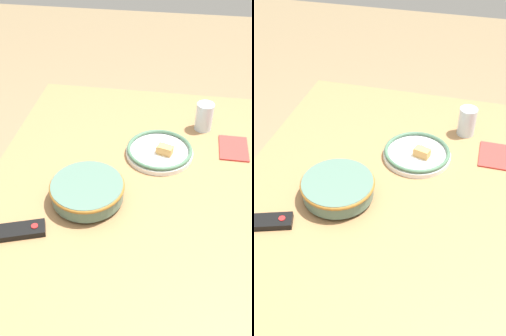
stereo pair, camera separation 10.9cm
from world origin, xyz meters
The scene contains 7 objects.
ground_plane centered at (0.00, 0.00, 0.00)m, with size 8.00×8.00×0.00m, color #7F6B4C.
dining_table centered at (0.00, 0.00, 0.68)m, with size 1.33×0.98×0.76m.
noodle_bowl centered at (-0.06, 0.13, 0.80)m, with size 0.24×0.24×0.07m.
food_plate centered at (0.21, -0.08, 0.77)m, with size 0.24×0.24×0.05m.
tv_remote centered at (-0.24, 0.32, 0.77)m, with size 0.12×0.20×0.02m.
drinking_glass centered at (0.40, -0.23, 0.81)m, with size 0.07×0.07×0.11m.
folded_napkin centered at (0.28, -0.35, 0.76)m, with size 0.15×0.10×0.01m.
Camera 1 is at (-0.93, -0.13, 1.65)m, focal length 42.00 mm.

